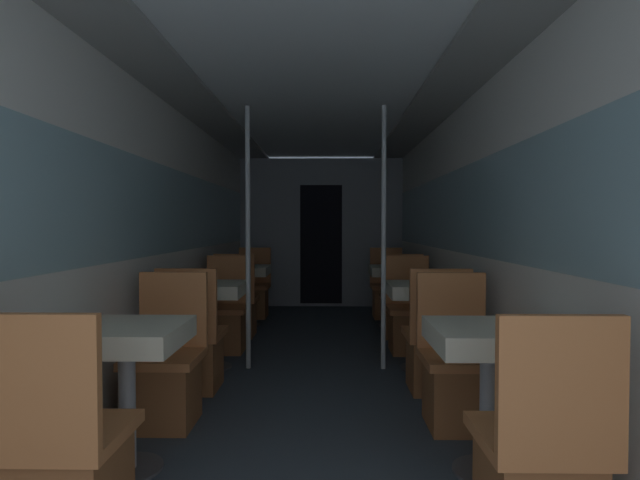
{
  "coord_description": "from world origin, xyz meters",
  "views": [
    {
      "loc": [
        0.11,
        -1.59,
        1.24
      ],
      "look_at": [
        0.04,
        2.54,
        1.12
      ],
      "focal_mm": 28.0,
      "sensor_mm": 36.0,
      "label": 1
    }
  ],
  "objects_px": {
    "chair_left_far_0": "(165,379)",
    "chair_left_far_2": "(253,296)",
    "chair_right_far_0": "(457,380)",
    "support_pole_right_1": "(384,238)",
    "dining_table_left_2": "(246,275)",
    "chair_left_near_0": "(66,473)",
    "chair_left_near_2": "(237,311)",
    "dining_table_left_0": "(126,347)",
    "chair_left_near_1": "(193,353)",
    "chair_right_near_1": "(435,354)",
    "chair_right_far_1": "(409,323)",
    "dining_table_left_1": "(211,296)",
    "dining_table_right_1": "(421,296)",
    "chair_right_near_2": "(400,312)",
    "dining_table_right_0": "(489,348)",
    "chair_right_far_2": "(387,296)",
    "chair_right_near_0": "(538,476)",
    "chair_left_far_1": "(225,322)",
    "support_pole_left_1": "(248,238)",
    "dining_table_right_2": "(393,275)"
  },
  "relations": [
    {
      "from": "support_pole_right_1",
      "to": "chair_right_near_0",
      "type": "bearing_deg",
      "value": -82.4
    },
    {
      "from": "support_pole_left_1",
      "to": "dining_table_left_2",
      "type": "height_order",
      "value": "support_pole_left_1"
    },
    {
      "from": "chair_left_near_1",
      "to": "dining_table_right_0",
      "type": "xyz_separation_m",
      "value": [
        1.81,
        -1.23,
        0.35
      ]
    },
    {
      "from": "chair_left_far_2",
      "to": "chair_left_far_1",
      "type": "bearing_deg",
      "value": 90.0
    },
    {
      "from": "chair_right_far_0",
      "to": "chair_right_far_1",
      "type": "relative_size",
      "value": 1.0
    },
    {
      "from": "dining_table_right_0",
      "to": "support_pole_right_1",
      "type": "xyz_separation_m",
      "value": [
        -0.32,
        1.82,
        0.5
      ]
    },
    {
      "from": "dining_table_left_1",
      "to": "chair_right_far_2",
      "type": "xyz_separation_m",
      "value": [
        1.81,
        2.41,
        -0.35
      ]
    },
    {
      "from": "support_pole_left_1",
      "to": "chair_right_near_0",
      "type": "xyz_separation_m",
      "value": [
        1.49,
        -2.41,
        -0.85
      ]
    },
    {
      "from": "chair_right_far_0",
      "to": "support_pole_right_1",
      "type": "bearing_deg",
      "value": -75.32
    },
    {
      "from": "chair_left_far_1",
      "to": "chair_right_near_1",
      "type": "distance_m",
      "value": 2.16
    },
    {
      "from": "dining_table_left_0",
      "to": "chair_left_near_0",
      "type": "relative_size",
      "value": 0.79
    },
    {
      "from": "dining_table_right_0",
      "to": "chair_left_near_2",
      "type": "bearing_deg",
      "value": 120.77
    },
    {
      "from": "chair_left_far_0",
      "to": "chair_left_far_1",
      "type": "height_order",
      "value": "same"
    },
    {
      "from": "dining_table_left_2",
      "to": "chair_left_near_2",
      "type": "distance_m",
      "value": 0.68
    },
    {
      "from": "chair_right_near_1",
      "to": "dining_table_right_2",
      "type": "relative_size",
      "value": 1.26
    },
    {
      "from": "chair_left_near_0",
      "to": "chair_right_near_2",
      "type": "height_order",
      "value": "same"
    },
    {
      "from": "dining_table_right_1",
      "to": "chair_right_near_1",
      "type": "height_order",
      "value": "chair_right_near_1"
    },
    {
      "from": "dining_table_left_2",
      "to": "chair_right_far_0",
      "type": "xyz_separation_m",
      "value": [
        1.81,
        -3.05,
        -0.35
      ]
    },
    {
      "from": "chair_left_near_2",
      "to": "dining_table_right_0",
      "type": "height_order",
      "value": "chair_left_near_2"
    },
    {
      "from": "chair_right_far_0",
      "to": "chair_right_far_1",
      "type": "height_order",
      "value": "same"
    },
    {
      "from": "chair_left_far_0",
      "to": "chair_left_far_2",
      "type": "relative_size",
      "value": 1.0
    },
    {
      "from": "chair_right_far_0",
      "to": "chair_right_far_1",
      "type": "bearing_deg",
      "value": -90.0
    },
    {
      "from": "chair_right_near_1",
      "to": "support_pole_right_1",
      "type": "relative_size",
      "value": 0.41
    },
    {
      "from": "chair_right_near_0",
      "to": "support_pole_right_1",
      "type": "relative_size",
      "value": 0.41
    },
    {
      "from": "dining_table_right_1",
      "to": "support_pole_left_1",
      "type": "bearing_deg",
      "value": 180.0
    },
    {
      "from": "chair_left_near_2",
      "to": "chair_right_far_2",
      "type": "distance_m",
      "value": 2.16
    },
    {
      "from": "chair_right_near_0",
      "to": "chair_right_near_1",
      "type": "bearing_deg",
      "value": 90.0
    },
    {
      "from": "support_pole_left_1",
      "to": "chair_right_near_0",
      "type": "relative_size",
      "value": 2.43
    },
    {
      "from": "chair_left_near_0",
      "to": "chair_left_near_2",
      "type": "height_order",
      "value": "same"
    },
    {
      "from": "dining_table_right_2",
      "to": "chair_right_far_2",
      "type": "height_order",
      "value": "chair_right_far_2"
    },
    {
      "from": "chair_right_near_0",
      "to": "support_pole_right_1",
      "type": "height_order",
      "value": "support_pole_right_1"
    },
    {
      "from": "chair_right_near_2",
      "to": "dining_table_left_1",
      "type": "bearing_deg",
      "value": -145.91
    },
    {
      "from": "dining_table_left_2",
      "to": "chair_right_far_0",
      "type": "bearing_deg",
      "value": -59.23
    },
    {
      "from": "dining_table_left_2",
      "to": "chair_left_far_2",
      "type": "height_order",
      "value": "chair_left_far_2"
    },
    {
      "from": "chair_right_near_1",
      "to": "support_pole_right_1",
      "type": "xyz_separation_m",
      "value": [
        -0.32,
        0.59,
        0.85
      ]
    },
    {
      "from": "support_pole_left_1",
      "to": "support_pole_right_1",
      "type": "bearing_deg",
      "value": 0.0
    },
    {
      "from": "chair_right_near_0",
      "to": "dining_table_left_2",
      "type": "bearing_deg",
      "value": 113.22
    },
    {
      "from": "chair_left_far_2",
      "to": "chair_right_near_1",
      "type": "distance_m",
      "value": 3.51
    },
    {
      "from": "chair_left_far_0",
      "to": "chair_right_far_1",
      "type": "xyz_separation_m",
      "value": [
        1.81,
        1.82,
        0.0
      ]
    },
    {
      "from": "dining_table_right_0",
      "to": "chair_right_near_1",
      "type": "bearing_deg",
      "value": 90.0
    },
    {
      "from": "chair_left_near_1",
      "to": "support_pole_left_1",
      "type": "distance_m",
      "value": 1.08
    },
    {
      "from": "chair_left_near_2",
      "to": "support_pole_right_1",
      "type": "bearing_deg",
      "value": -39.44
    },
    {
      "from": "dining_table_left_0",
      "to": "dining_table_left_2",
      "type": "height_order",
      "value": "same"
    },
    {
      "from": "dining_table_left_2",
      "to": "chair_left_far_2",
      "type": "bearing_deg",
      "value": 90.0
    },
    {
      "from": "chair_right_far_2",
      "to": "dining_table_left_0",
      "type": "bearing_deg",
      "value": 66.78
    },
    {
      "from": "chair_left_far_0",
      "to": "chair_left_far_2",
      "type": "xyz_separation_m",
      "value": [
        0.0,
        3.64,
        0.0
      ]
    },
    {
      "from": "dining_table_left_2",
      "to": "dining_table_left_0",
      "type": "bearing_deg",
      "value": -90.0
    },
    {
      "from": "dining_table_left_1",
      "to": "dining_table_right_1",
      "type": "relative_size",
      "value": 1.0
    },
    {
      "from": "chair_left_near_1",
      "to": "chair_right_near_1",
      "type": "bearing_deg",
      "value": 0.0
    },
    {
      "from": "chair_left_far_2",
      "to": "chair_right_far_0",
      "type": "height_order",
      "value": "same"
    }
  ]
}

